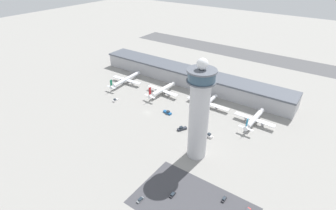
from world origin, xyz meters
TOP-DOWN VIEW (x-y plane):
  - ground_plane at (0.00, 0.00)m, footprint 1000.00×1000.00m
  - terminal_building at (0.00, 70.00)m, footprint 209.79×25.00m
  - runway_strip at (0.00, 193.89)m, footprint 314.69×44.00m
  - control_tower at (61.33, -23.17)m, footprint 17.61×17.61m
  - parking_lot_surface at (80.55, -60.87)m, footprint 64.00×40.00m
  - airplane_gate_alpha at (-54.81, 32.27)m, footprint 35.24×45.16m
  - airplane_gate_bravo at (-9.45, 34.21)m, footprint 35.33×36.37m
  - airplane_gate_charlie at (37.53, 37.94)m, footprint 40.23×34.04m
  - airplane_gate_delta at (80.60, 34.90)m, footprint 32.82×34.51m
  - service_truck_catering at (-36.85, -1.32)m, footprint 2.59×5.81m
  - service_truck_fuel at (58.73, -0.41)m, footprint 7.69×4.26m
  - service_truck_baggage at (38.02, -4.56)m, footprint 5.88×7.69m
  - service_truck_water at (15.08, 8.63)m, footprint 8.32×3.63m
  - car_white_wagon at (55.29, -74.50)m, footprint 1.91×4.76m
  - car_green_van at (92.89, -47.61)m, footprint 1.74×4.53m
  - car_maroon_suv at (67.85, -61.31)m, footprint 1.97×4.67m

SIDE VIEW (x-z plane):
  - ground_plane at x=0.00m, z-range 0.00..0.00m
  - runway_strip at x=0.00m, z-range 0.00..0.01m
  - parking_lot_surface at x=80.55m, z-range 0.00..0.01m
  - car_maroon_suv at x=67.85m, z-range -0.16..1.20m
  - car_white_wagon at x=55.29m, z-range -0.16..1.24m
  - car_green_van at x=92.89m, z-range -0.17..1.30m
  - service_truck_catering at x=-36.85m, z-range -0.38..2.09m
  - service_truck_water at x=15.08m, z-range -0.42..2.31m
  - service_truck_baggage at x=38.02m, z-range -0.46..2.58m
  - service_truck_fuel at x=58.73m, z-range -0.46..2.58m
  - airplane_gate_charlie at x=37.53m, z-range -1.85..9.17m
  - airplane_gate_alpha at x=-54.81m, z-range -1.81..10.56m
  - airplane_gate_bravo at x=-9.45m, z-range -2.27..11.41m
  - airplane_gate_delta at x=80.60m, z-range -1.96..11.27m
  - terminal_building at x=0.00m, z-range 0.10..15.73m
  - control_tower at x=61.33m, z-range -0.15..68.25m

